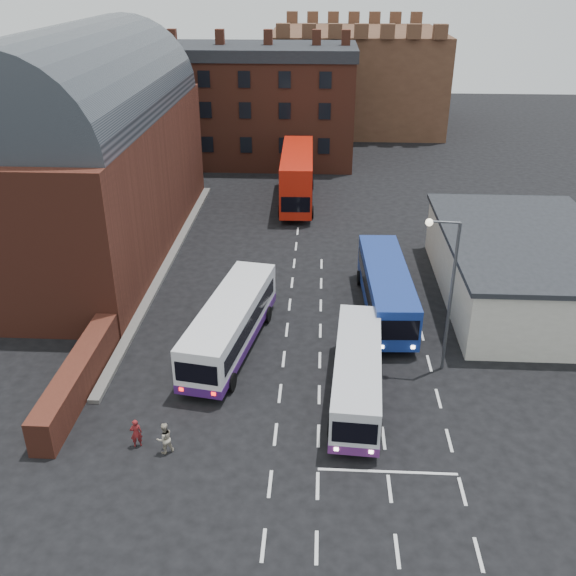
# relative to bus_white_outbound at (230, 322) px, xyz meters

# --- Properties ---
(ground) EXTENTS (180.00, 180.00, 0.00)m
(ground) POSITION_rel_bus_white_outbound_xyz_m (3.04, -6.55, -1.75)
(ground) COLOR black
(railway_station) EXTENTS (12.00, 28.00, 16.00)m
(railway_station) POSITION_rel_bus_white_outbound_xyz_m (-12.46, 14.45, 5.89)
(railway_station) COLOR #602B1E
(railway_station) RESTS_ON ground
(forecourt_wall) EXTENTS (1.20, 10.00, 1.80)m
(forecourt_wall) POSITION_rel_bus_white_outbound_xyz_m (-7.16, -4.55, -0.85)
(forecourt_wall) COLOR #602B1E
(forecourt_wall) RESTS_ON ground
(cream_building) EXTENTS (10.40, 16.40, 4.25)m
(cream_building) POSITION_rel_bus_white_outbound_xyz_m (18.04, 7.45, 0.41)
(cream_building) COLOR beige
(cream_building) RESTS_ON ground
(brick_terrace) EXTENTS (22.00, 10.00, 11.00)m
(brick_terrace) POSITION_rel_bus_white_outbound_xyz_m (-2.96, 39.45, 3.75)
(brick_terrace) COLOR brown
(brick_terrace) RESTS_ON ground
(castle_keep) EXTENTS (22.00, 22.00, 12.00)m
(castle_keep) POSITION_rel_bus_white_outbound_xyz_m (9.04, 59.45, 4.25)
(castle_keep) COLOR brown
(castle_keep) RESTS_ON ground
(bus_white_outbound) EXTENTS (4.30, 11.10, 2.96)m
(bus_white_outbound) POSITION_rel_bus_white_outbound_xyz_m (0.00, 0.00, 0.00)
(bus_white_outbound) COLOR white
(bus_white_outbound) RESTS_ON ground
(bus_white_inbound) EXTENTS (2.96, 9.85, 2.65)m
(bus_white_inbound) POSITION_rel_bus_white_outbound_xyz_m (6.89, -4.25, -0.18)
(bus_white_inbound) COLOR silver
(bus_white_inbound) RESTS_ON ground
(bus_blue) EXTENTS (3.11, 11.06, 2.99)m
(bus_blue) POSITION_rel_bus_white_outbound_xyz_m (9.04, 4.78, 0.02)
(bus_blue) COLOR navy
(bus_blue) RESTS_ON ground
(bus_red_double) EXTENTS (3.20, 11.99, 4.78)m
(bus_red_double) POSITION_rel_bus_white_outbound_xyz_m (2.68, 25.18, 0.79)
(bus_red_double) COLOR red
(bus_red_double) RESTS_ON ground
(street_lamp) EXTENTS (1.74, 0.40, 8.53)m
(street_lamp) POSITION_rel_bus_white_outbound_xyz_m (11.34, -1.37, 3.40)
(street_lamp) COLOR #484B50
(street_lamp) RESTS_ON ground
(pedestrian_red) EXTENTS (0.61, 0.50, 1.45)m
(pedestrian_red) POSITION_rel_bus_white_outbound_xyz_m (-3.16, -8.48, -1.02)
(pedestrian_red) COLOR maroon
(pedestrian_red) RESTS_ON ground
(pedestrian_beige) EXTENTS (0.95, 0.90, 1.54)m
(pedestrian_beige) POSITION_rel_bus_white_outbound_xyz_m (-1.79, -8.82, -0.97)
(pedestrian_beige) COLOR #B0A58E
(pedestrian_beige) RESTS_ON ground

